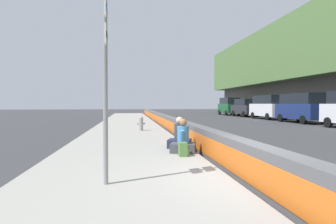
% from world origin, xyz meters
% --- Properties ---
extents(ground_plane, '(160.00, 160.00, 0.00)m').
position_xyz_m(ground_plane, '(0.00, 0.00, 0.00)').
color(ground_plane, '#353538').
rests_on(ground_plane, ground).
extents(sidewalk_strip, '(80.00, 4.40, 0.14)m').
position_xyz_m(sidewalk_strip, '(0.00, 2.65, 0.07)').
color(sidewalk_strip, gray).
rests_on(sidewalk_strip, ground_plane).
extents(jersey_barrier, '(76.00, 0.45, 0.85)m').
position_xyz_m(jersey_barrier, '(0.00, 0.00, 0.42)').
color(jersey_barrier, '#545456').
rests_on(jersey_barrier, ground_plane).
extents(route_sign_post, '(0.44, 0.09, 3.60)m').
position_xyz_m(route_sign_post, '(-0.07, 2.97, 2.21)').
color(route_sign_post, gray).
rests_on(route_sign_post, sidewalk_strip).
extents(fire_hydrant, '(0.26, 0.46, 0.88)m').
position_xyz_m(fire_hydrant, '(10.43, 1.88, 0.59)').
color(fire_hydrant, gray).
rests_on(fire_hydrant, sidewalk_strip).
extents(seated_person_foreground, '(0.84, 0.91, 1.06)m').
position_xyz_m(seated_person_foreground, '(3.15, 0.86, 0.47)').
color(seated_person_foreground, '#424247').
rests_on(seated_person_foreground, sidewalk_strip).
extents(seated_person_middle, '(0.87, 0.94, 1.07)m').
position_xyz_m(seated_person_middle, '(4.06, 0.81, 0.48)').
color(seated_person_middle, '#23284C').
rests_on(seated_person_middle, sidewalk_strip).
extents(backpack, '(0.32, 0.28, 0.40)m').
position_xyz_m(backpack, '(2.51, 0.98, 0.33)').
color(backpack, '#4C7A3D').
rests_on(backpack, sidewalk_strip).
extents(parked_car_fourth, '(5.15, 2.21, 2.56)m').
position_xyz_m(parked_car_fourth, '(17.03, -12.31, 1.35)').
color(parked_car_fourth, navy).
rests_on(parked_car_fourth, ground_plane).
extents(parked_car_midline, '(5.13, 2.17, 2.56)m').
position_xyz_m(parked_car_midline, '(22.72, -12.25, 1.35)').
color(parked_car_midline, silver).
rests_on(parked_car_midline, ground_plane).
extents(parked_car_far, '(4.87, 2.21, 2.28)m').
position_xyz_m(parked_car_far, '(28.71, -12.22, 1.18)').
color(parked_car_far, '#28282D').
rests_on(parked_car_far, ground_plane).
extents(parked_car_farther, '(5.17, 2.26, 2.56)m').
position_xyz_m(parked_car_farther, '(34.13, -12.06, 1.35)').
color(parked_car_farther, '#145128').
rests_on(parked_car_farther, ground_plane).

